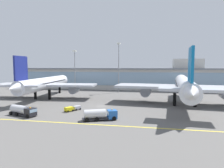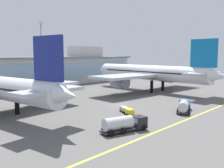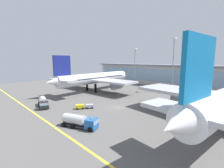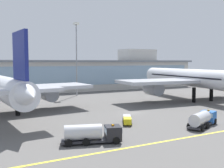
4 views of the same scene
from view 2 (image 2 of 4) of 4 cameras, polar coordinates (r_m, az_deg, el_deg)
The scene contains 8 objects.
ground_plane at distance 72.62m, azimuth 1.29°, elevation -4.60°, with size 180.00×180.00×0.00m, color #5B5956.
taxiway_centreline_stripe at distance 60.86m, azimuth 17.25°, elevation -7.08°, with size 144.00×0.50×0.01m, color yellow.
terminal_building at distance 114.80m, azimuth -18.73°, elevation 2.65°, with size 129.14×14.00×18.12m.
airliner_near_right at distance 100.29m, azimuth 8.45°, elevation 2.41°, with size 51.26×59.84×18.97m.
fuel_tanker_truck at distance 66.50m, azimuth 15.61°, elevation -4.56°, with size 9.25×5.94×2.90m.
baggage_tug_near at distance 47.79m, azimuth 3.02°, elevation -8.66°, with size 9.36×5.15×2.90m.
service_truck_far at distance 61.80m, azimuth 3.32°, elevation -5.84°, with size 4.13×5.62×1.40m.
apron_light_mast_centre at distance 100.56m, azimuth -15.33°, elevation 7.93°, with size 1.80×1.80×26.18m.
Camera 2 is at (-53.82, -46.69, 14.05)m, focal length 41.38 mm.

